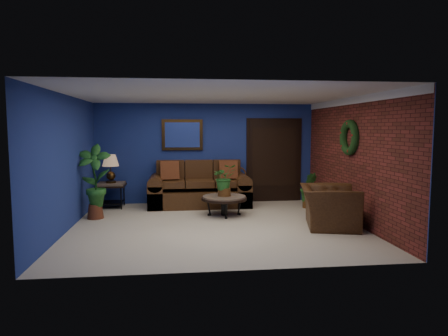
{
  "coord_description": "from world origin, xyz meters",
  "views": [
    {
      "loc": [
        -0.72,
        -7.58,
        1.89
      ],
      "look_at": [
        0.23,
        0.55,
        1.07
      ],
      "focal_mm": 32.0,
      "sensor_mm": 36.0,
      "label": 1
    }
  ],
  "objects": [
    {
      "name": "wreath",
      "position": [
        2.69,
        0.05,
        1.7
      ],
      "size": [
        0.16,
        0.72,
        0.72
      ],
      "primitive_type": "torus",
      "rotation": [
        0.0,
        1.57,
        0.0
      ],
      "color": "black",
      "rests_on": "wall_right_brick"
    },
    {
      "name": "tall_plant",
      "position": [
        -2.45,
        0.91,
        0.85
      ],
      "size": [
        0.74,
        0.54,
        1.56
      ],
      "color": "brown",
      "rests_on": "ground"
    },
    {
      "name": "floor_plant",
      "position": [
        2.35,
        1.48,
        0.44
      ],
      "size": [
        0.44,
        0.38,
        0.85
      ],
      "color": "brown",
      "rests_on": "ground"
    },
    {
      "name": "table_lamp",
      "position": [
        -2.3,
        2.05,
        1.01
      ],
      "size": [
        0.39,
        0.39,
        0.65
      ],
      "color": "#402A12",
      "rests_on": "end_table"
    },
    {
      "name": "closet_door",
      "position": [
        1.75,
        2.47,
        1.05
      ],
      "size": [
        1.44,
        0.06,
        2.18
      ],
      "primitive_type": "cube",
      "color": "black",
      "rests_on": "wall_back"
    },
    {
      "name": "floor",
      "position": [
        0.0,
        0.0,
        0.0
      ],
      "size": [
        5.5,
        5.5,
        0.0
      ],
      "primitive_type": "plane",
      "color": "beige",
      "rests_on": "ground"
    },
    {
      "name": "coffee_table",
      "position": [
        0.27,
        0.89,
        0.37
      ],
      "size": [
        0.99,
        0.99,
        0.42
      ],
      "rotation": [
        0.0,
        0.0,
        0.19
      ],
      "color": "#4A4541",
      "rests_on": "ground"
    },
    {
      "name": "coffee_plant",
      "position": [
        0.27,
        0.89,
        0.8
      ],
      "size": [
        0.58,
        0.52,
        0.69
      ],
      "color": "brown",
      "rests_on": "coffee_table"
    },
    {
      "name": "crown_molding",
      "position": [
        2.72,
        0.0,
        2.43
      ],
      "size": [
        0.03,
        5.0,
        0.14
      ],
      "primitive_type": "cube",
      "color": "white",
      "rests_on": "wall_right_brick"
    },
    {
      "name": "wall_back",
      "position": [
        0.0,
        2.5,
        1.25
      ],
      "size": [
        5.5,
        0.04,
        2.5
      ],
      "primitive_type": "cube",
      "color": "navy",
      "rests_on": "ground"
    },
    {
      "name": "wall_left",
      "position": [
        -2.75,
        0.0,
        1.25
      ],
      "size": [
        0.04,
        5.0,
        2.5
      ],
      "primitive_type": "cube",
      "color": "navy",
      "rests_on": "ground"
    },
    {
      "name": "side_chair",
      "position": [
        0.78,
        2.12,
        0.52
      ],
      "size": [
        0.43,
        0.43,
        0.93
      ],
      "rotation": [
        0.0,
        0.0,
        -0.11
      ],
      "color": "#583719",
      "rests_on": "ground"
    },
    {
      "name": "end_table",
      "position": [
        -2.3,
        2.05,
        0.46
      ],
      "size": [
        0.65,
        0.65,
        0.6
      ],
      "color": "#4A4541",
      "rests_on": "ground"
    },
    {
      "name": "ceiling",
      "position": [
        0.0,
        0.0,
        2.5
      ],
      "size": [
        5.5,
        5.0,
        0.02
      ],
      "primitive_type": "cube",
      "color": "silver",
      "rests_on": "wall_back"
    },
    {
      "name": "sofa",
      "position": [
        -0.21,
        2.09,
        0.36
      ],
      "size": [
        2.44,
        1.05,
        1.1
      ],
      "color": "#4D2E16",
      "rests_on": "ground"
    },
    {
      "name": "armchair",
      "position": [
        2.15,
        -0.34,
        0.39
      ],
      "size": [
        1.3,
        1.41,
        0.78
      ],
      "primitive_type": "imported",
      "rotation": [
        0.0,
        0.0,
        1.33
      ],
      "color": "#4D2E16",
      "rests_on": "ground"
    },
    {
      "name": "wall_mirror",
      "position": [
        -0.6,
        2.46,
        1.72
      ],
      "size": [
        1.02,
        0.06,
        0.77
      ],
      "primitive_type": "cube",
      "color": "#402A12",
      "rests_on": "wall_back"
    },
    {
      "name": "wall_right_brick",
      "position": [
        2.75,
        0.0,
        1.25
      ],
      "size": [
        0.04,
        5.0,
        2.5
      ],
      "primitive_type": "cube",
      "color": "maroon",
      "rests_on": "ground"
    }
  ]
}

